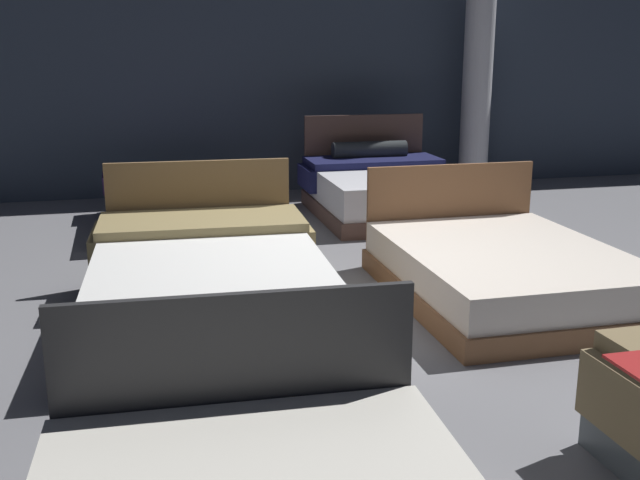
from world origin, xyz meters
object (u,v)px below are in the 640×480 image
(bed_2, at_px, (208,282))
(bed_3, at_px, (503,271))
(bed_4, at_px, (181,203))
(bed_5, at_px, (385,190))
(support_pillar, at_px, (479,55))

(bed_2, relative_size, bed_3, 1.00)
(bed_4, relative_size, bed_5, 1.03)
(bed_2, xyz_separation_m, bed_4, (-0.01, 2.91, -0.04))
(bed_4, bearing_deg, bed_5, -0.70)
(bed_2, bearing_deg, support_pillar, 49.29)
(bed_3, height_order, bed_4, bed_3)
(bed_5, bearing_deg, bed_2, -127.40)
(bed_4, xyz_separation_m, bed_5, (2.27, 0.02, 0.03))
(bed_3, distance_m, bed_4, 3.68)
(bed_3, xyz_separation_m, bed_5, (0.05, 2.95, 0.07))
(bed_3, distance_m, bed_5, 2.95)
(bed_3, height_order, support_pillar, support_pillar)
(bed_2, height_order, bed_3, bed_2)
(bed_3, bearing_deg, support_pillar, 67.75)
(bed_5, bearing_deg, support_pillar, 38.31)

